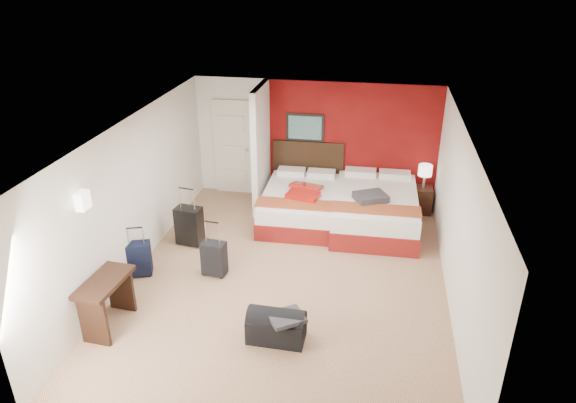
% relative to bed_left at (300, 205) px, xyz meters
% --- Properties ---
extents(ground, '(6.50, 6.50, 0.00)m').
position_rel_bed_left_xyz_m(ground, '(0.12, -2.12, -0.30)').
color(ground, tan).
rests_on(ground, ground).
extents(room_walls, '(5.02, 6.52, 2.50)m').
position_rel_bed_left_xyz_m(room_walls, '(-1.28, -0.71, 0.95)').
color(room_walls, white).
rests_on(room_walls, ground).
extents(red_accent_panel, '(3.50, 0.04, 2.50)m').
position_rel_bed_left_xyz_m(red_accent_panel, '(0.87, 1.11, 0.95)').
color(red_accent_panel, maroon).
rests_on(red_accent_panel, ground).
extents(partition_wall, '(0.12, 1.20, 2.50)m').
position_rel_bed_left_xyz_m(partition_wall, '(-0.88, 0.49, 0.95)').
color(partition_wall, silver).
rests_on(partition_wall, ground).
extents(entry_door, '(0.82, 0.06, 2.05)m').
position_rel_bed_left_xyz_m(entry_door, '(-1.63, 1.08, 0.72)').
color(entry_door, silver).
rests_on(entry_door, ground).
extents(bed_left, '(1.45, 2.04, 0.61)m').
position_rel_bed_left_xyz_m(bed_left, '(0.00, 0.00, 0.00)').
color(bed_left, silver).
rests_on(bed_left, ground).
extents(bed_right, '(1.59, 2.25, 0.67)m').
position_rel_bed_left_xyz_m(bed_right, '(1.45, -0.02, 0.03)').
color(bed_right, silver).
rests_on(bed_right, ground).
extents(red_suitcase_open, '(0.75, 0.92, 0.10)m').
position_rel_bed_left_xyz_m(red_suitcase_open, '(0.10, -0.10, 0.35)').
color(red_suitcase_open, '#B1170F').
rests_on(red_suitcase_open, bed_left).
extents(jacket_bundle, '(0.69, 0.65, 0.13)m').
position_rel_bed_left_xyz_m(jacket_bundle, '(1.35, -0.32, 0.43)').
color(jacket_bundle, '#3B3C41').
rests_on(jacket_bundle, bed_right).
extents(nightstand, '(0.39, 0.39, 0.54)m').
position_rel_bed_left_xyz_m(nightstand, '(2.37, 0.75, -0.03)').
color(nightstand, black).
rests_on(nightstand, ground).
extents(table_lamp, '(0.35, 0.35, 0.48)m').
position_rel_bed_left_xyz_m(table_lamp, '(2.37, 0.75, 0.47)').
color(table_lamp, white).
rests_on(table_lamp, nightstand).
extents(suitcase_black, '(0.49, 0.35, 0.69)m').
position_rel_bed_left_xyz_m(suitcase_black, '(-1.79, -1.31, 0.04)').
color(suitcase_black, black).
rests_on(suitcase_black, ground).
extents(suitcase_charcoal, '(0.41, 0.28, 0.56)m').
position_rel_bed_left_xyz_m(suitcase_charcoal, '(-1.06, -2.20, -0.02)').
color(suitcase_charcoal, black).
rests_on(suitcase_charcoal, ground).
extents(suitcase_navy, '(0.46, 0.36, 0.55)m').
position_rel_bed_left_xyz_m(suitcase_navy, '(-2.26, -2.42, -0.03)').
color(suitcase_navy, black).
rests_on(suitcase_navy, ground).
extents(duffel_bag, '(0.78, 0.43, 0.39)m').
position_rel_bed_left_xyz_m(duffel_bag, '(0.24, -3.58, -0.11)').
color(duffel_bag, black).
rests_on(duffel_bag, ground).
extents(jacket_draped, '(0.58, 0.56, 0.06)m').
position_rel_bed_left_xyz_m(jacket_draped, '(0.39, -3.63, 0.12)').
color(jacket_draped, '#36363B').
rests_on(jacket_draped, duffel_bag).
extents(desk, '(0.52, 0.94, 0.76)m').
position_rel_bed_left_xyz_m(desk, '(-2.11, -3.71, 0.08)').
color(desk, black).
rests_on(desk, ground).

